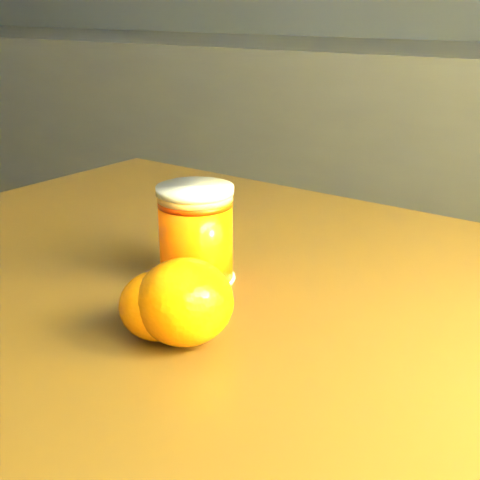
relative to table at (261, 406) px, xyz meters
The scene contains 5 objects.
kitchen_counter 1.61m from the table, 125.56° to the left, with size 3.15×0.60×0.90m, color #45464A.
table is the anchor object (origin of this frame).
juice_glass 0.17m from the table, 163.72° to the left, with size 0.07×0.07×0.09m.
orange_front 0.15m from the table, 106.15° to the right, with size 0.08×0.08×0.07m, color orange.
orange_back 0.16m from the table, 117.73° to the right, with size 0.06×0.06×0.06m, color orange.
Camera 1 is at (1.20, -0.30, 1.02)m, focal length 50.00 mm.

